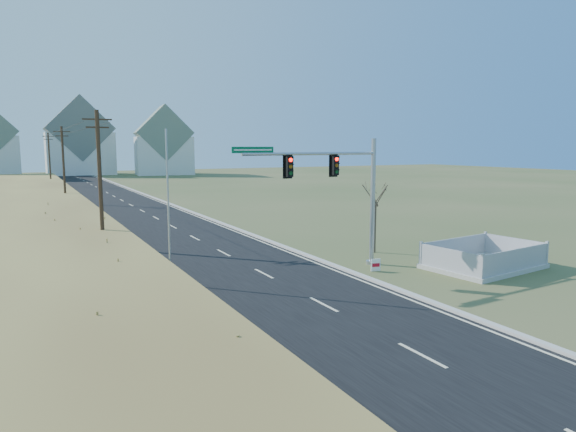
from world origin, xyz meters
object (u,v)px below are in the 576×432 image
at_px(bare_tree, 376,193).
at_px(fence_enclosure, 483,263).
at_px(open_sign, 376,265).
at_px(flagpole, 169,224).
at_px(traffic_signal_mast, 346,189).

bearing_deg(bare_tree, fence_enclosure, -65.96).
relative_size(open_sign, flagpole, 0.09).
xyz_separation_m(open_sign, bare_tree, (3.02, 4.10, 3.43)).
height_order(fence_enclosure, flagpole, flagpole).
distance_m(flagpole, bare_tree, 13.70).
relative_size(traffic_signal_mast, open_sign, 13.45).
bearing_deg(open_sign, fence_enclosure, -6.59).
distance_m(traffic_signal_mast, fence_enclosure, 8.70).
relative_size(open_sign, bare_tree, 0.14).
height_order(traffic_signal_mast, flagpole, flagpole).
bearing_deg(traffic_signal_mast, open_sign, -57.68).
bearing_deg(bare_tree, traffic_signal_mast, -146.33).
xyz_separation_m(fence_enclosure, flagpole, (-16.33, 4.47, 2.72)).
bearing_deg(fence_enclosure, bare_tree, 107.24).
xyz_separation_m(traffic_signal_mast, open_sign, (1.02, -1.41, -4.04)).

